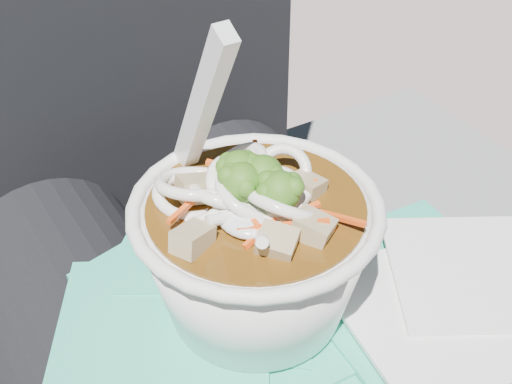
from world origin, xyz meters
TOP-DOWN VIEW (x-y plane):
  - person_body at (0.00, 0.09)m, footprint 0.34×0.94m
  - plastic_bag at (-0.00, 0.01)m, footprint 0.34×0.28m
  - napkins at (0.11, -0.07)m, footprint 0.19×0.16m
  - udon_bowl at (-0.01, 0.00)m, footprint 0.16×0.16m

SIDE VIEW (x-z plane):
  - person_body at x=0.00m, z-range 0.04..1.02m
  - plastic_bag at x=0.00m, z-range 0.58..0.59m
  - napkins at x=0.11m, z-range 0.59..0.60m
  - udon_bowl at x=-0.01m, z-range 0.55..0.75m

